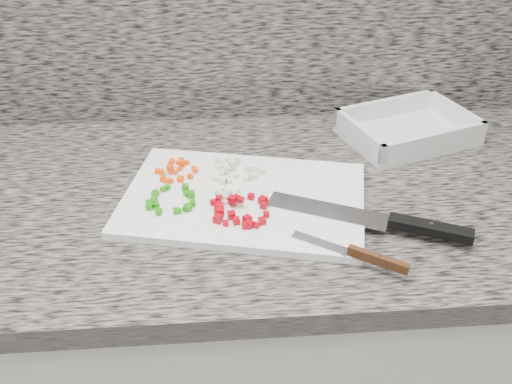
# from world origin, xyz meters

# --- Properties ---
(cabinet) EXTENTS (3.92, 0.62, 0.86)m
(cabinet) POSITION_xyz_m (0.00, 1.44, 0.43)
(cabinet) COLOR beige
(cabinet) RESTS_ON ground
(countertop) EXTENTS (3.96, 0.64, 0.04)m
(countertop) POSITION_xyz_m (0.00, 1.44, 0.88)
(countertop) COLOR #615C56
(countertop) RESTS_ON cabinet
(cutting_board) EXTENTS (0.47, 0.37, 0.01)m
(cutting_board) POSITION_xyz_m (0.07, 1.40, 0.91)
(cutting_board) COLOR white
(cutting_board) RESTS_ON countertop
(carrot_pile) EXTENTS (0.08, 0.08, 0.02)m
(carrot_pile) POSITION_xyz_m (-0.06, 1.48, 0.92)
(carrot_pile) COLOR #F94905
(carrot_pile) RESTS_ON cutting_board
(onion_pile) EXTENTS (0.10, 0.09, 0.02)m
(onion_pile) POSITION_xyz_m (0.06, 1.48, 0.92)
(onion_pile) COLOR silver
(onion_pile) RESTS_ON cutting_board
(green_pepper_pile) EXTENTS (0.09, 0.09, 0.01)m
(green_pepper_pile) POSITION_xyz_m (-0.06, 1.39, 0.92)
(green_pepper_pile) COLOR #1F7F0B
(green_pepper_pile) RESTS_ON cutting_board
(red_pepper_pile) EXTENTS (0.10, 0.10, 0.02)m
(red_pepper_pile) POSITION_xyz_m (0.05, 1.35, 0.92)
(red_pepper_pile) COLOR #A6020E
(red_pepper_pile) RESTS_ON cutting_board
(garlic_pile) EXTENTS (0.05, 0.05, 0.01)m
(garlic_pile) POSITION_xyz_m (0.04, 1.39, 0.92)
(garlic_pile) COLOR beige
(garlic_pile) RESTS_ON cutting_board
(chef_knife) EXTENTS (0.32, 0.17, 0.02)m
(chef_knife) POSITION_xyz_m (0.30, 1.30, 0.92)
(chef_knife) COLOR silver
(chef_knife) RESTS_ON cutting_board
(paring_knife) EXTENTS (0.16, 0.12, 0.02)m
(paring_knife) POSITION_xyz_m (0.23, 1.22, 0.92)
(paring_knife) COLOR silver
(paring_knife) RESTS_ON cutting_board
(tray) EXTENTS (0.30, 0.25, 0.05)m
(tray) POSITION_xyz_m (0.42, 1.61, 0.92)
(tray) COLOR silver
(tray) RESTS_ON countertop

